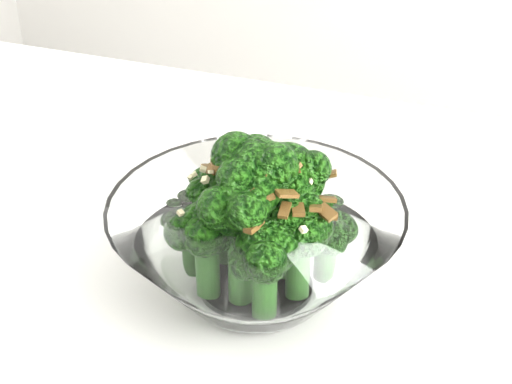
% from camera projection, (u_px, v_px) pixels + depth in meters
% --- Properties ---
extents(broccoli_dish, '(0.20, 0.20, 0.12)m').
position_uv_depth(broccoli_dish, '(256.00, 239.00, 0.53)').
color(broccoli_dish, white).
rests_on(broccoli_dish, table).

